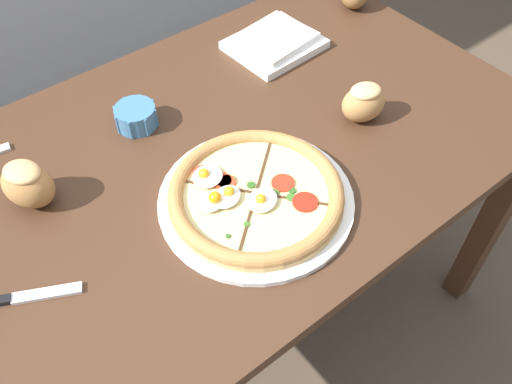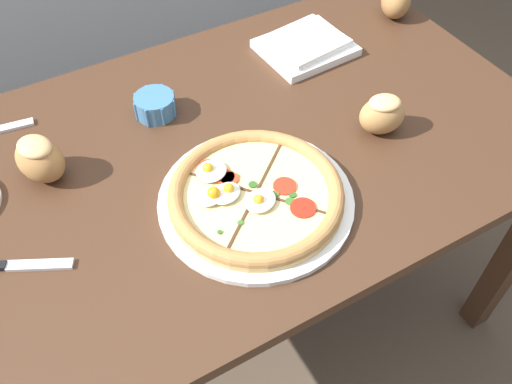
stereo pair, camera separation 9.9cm
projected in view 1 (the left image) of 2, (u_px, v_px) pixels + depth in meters
ground_plane at (232, 319)px, 1.67m from camera, size 12.00×12.00×0.00m
dining_table at (222, 183)px, 1.18m from camera, size 1.35×0.81×0.73m
pizza at (255, 195)px, 1.00m from camera, size 0.37×0.37×0.05m
ramekin_bowl at (136, 116)px, 1.14m from camera, size 0.09×0.09×0.05m
napkin_folded at (275, 42)px, 1.33m from camera, size 0.22×0.19×0.04m
bread_piece_near at (27, 184)px, 0.98m from camera, size 0.12×0.13×0.09m
bread_piece_mid at (364, 102)px, 1.14m from camera, size 0.11×0.10×0.09m
knife_main at (20, 298)px, 0.88m from camera, size 0.18×0.10×0.01m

